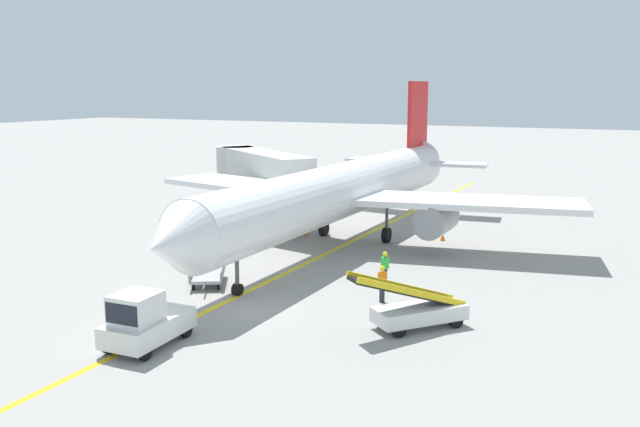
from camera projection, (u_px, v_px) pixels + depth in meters
name	position (u px, v px, depth m)	size (l,w,h in m)	color
ground_plane	(240.00, 310.00, 29.67)	(300.00, 300.00, 0.00)	gray
taxi_line_yellow	(275.00, 278.00, 34.56)	(0.30, 80.00, 0.01)	yellow
airliner	(345.00, 189.00, 41.72)	(28.61, 35.24, 10.10)	white
jet_bridge	(257.00, 167.00, 52.34)	(11.91, 9.41, 4.85)	beige
pushback_tug	(144.00, 321.00, 25.24)	(2.04, 3.67, 2.20)	silver
baggage_tug_near_wing	(222.00, 213.00, 47.64)	(2.53, 2.68, 2.10)	silver
belt_loader_forward_hold	(417.00, 309.00, 27.30)	(4.17, 4.64, 2.59)	silver
baggage_cart_loaded	(208.00, 275.00, 33.52)	(2.74, 3.66, 0.94)	#A5A5A8
ground_crew_marshaller	(382.00, 283.00, 30.58)	(0.36, 0.24, 1.70)	#26262D
ground_crew_wing_walker	(385.00, 267.00, 33.21)	(0.36, 0.24, 1.70)	#26262D
safety_cone_nose_left	(443.00, 237.00, 43.13)	(0.36, 0.36, 0.44)	orange
safety_cone_nose_right	(306.00, 232.00, 44.78)	(0.36, 0.36, 0.44)	orange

